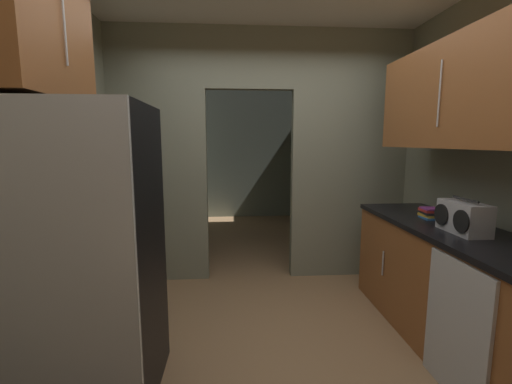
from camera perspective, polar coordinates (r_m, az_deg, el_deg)
name	(u,v)px	position (r m, az deg, el deg)	size (l,w,h in m)	color
ground	(281,358)	(2.75, 4.13, -25.82)	(20.00, 20.00, 0.00)	#93704C
kitchen_partition	(265,149)	(3.82, 1.56, 7.11)	(3.26, 0.12, 2.74)	gray
adjoining_room_shell	(251,152)	(5.97, -0.91, 6.71)	(3.26, 3.29, 2.74)	gray
refrigerator	(85,256)	(2.29, -26.65, -9.50)	(0.80, 0.76, 1.76)	black
lower_cabinet_run	(448,285)	(3.09, 29.30, -13.36)	(0.65, 1.99, 0.91)	brown
dishwasher	(456,330)	(2.52, 30.29, -19.23)	(0.02, 0.56, 0.85)	#B7BABC
upper_cabinet_counterside	(464,94)	(2.91, 31.37, 13.78)	(0.36, 1.79, 0.76)	brown
upper_cabinet_fridgeside	(30,13)	(2.48, -33.54, 23.62)	(0.36, 0.88, 0.93)	brown
boombox	(463,217)	(2.80, 31.26, -3.65)	(0.19, 0.37, 0.25)	#B2B2B7
book_stack	(430,213)	(3.19, 26.96, -3.18)	(0.14, 0.18, 0.09)	#2D609E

